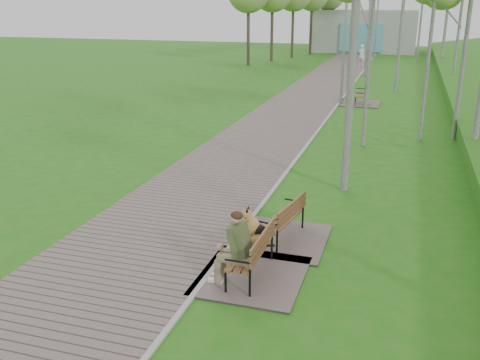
# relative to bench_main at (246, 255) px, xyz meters

# --- Properties ---
(walkway) EXTENTS (3.50, 67.00, 0.04)m
(walkway) POSITION_rel_bench_main_xyz_m (-2.42, 18.16, -0.43)
(walkway) COLOR #6B5B56
(walkway) RESTS_ON ground
(kerb) EXTENTS (0.10, 67.00, 0.05)m
(kerb) POSITION_rel_bench_main_xyz_m (-0.67, 18.16, -0.43)
(kerb) COLOR #999993
(kerb) RESTS_ON ground
(building_north) EXTENTS (10.00, 5.20, 4.00)m
(building_north) POSITION_rel_bench_main_xyz_m (-2.17, 47.63, 1.54)
(building_north) COLOR #9E9E99
(building_north) RESTS_ON ground
(bench_main) EXTENTS (1.85, 2.06, 1.62)m
(bench_main) POSITION_rel_bench_main_xyz_m (0.00, 0.00, 0.00)
(bench_main) COLOR #6B5B56
(bench_main) RESTS_ON ground
(bench_second) EXTENTS (1.82, 2.02, 1.12)m
(bench_second) POSITION_rel_bench_main_xyz_m (0.23, 1.78, -0.25)
(bench_second) COLOR #6B5B56
(bench_second) RESTS_ON ground
(bench_third) EXTENTS (1.81, 2.01, 1.11)m
(bench_third) POSITION_rel_bench_main_xyz_m (0.32, 18.29, -0.25)
(bench_third) COLOR #6B5B56
(bench_third) RESTS_ON ground
(lamp_post_second) EXTENTS (0.22, 0.22, 5.64)m
(lamp_post_second) POSITION_rel_bench_main_xyz_m (-0.59, 18.10, 2.18)
(lamp_post_second) COLOR gray
(lamp_post_second) RESTS_ON ground
(lamp_post_third) EXTENTS (0.21, 0.21, 5.38)m
(lamp_post_third) POSITION_rel_bench_main_xyz_m (-0.32, 28.65, 2.06)
(lamp_post_third) COLOR gray
(lamp_post_third) RESTS_ON ground
(lamp_post_far) EXTENTS (0.20, 0.20, 5.17)m
(lamp_post_far) POSITION_rel_bench_main_xyz_m (-0.53, 40.16, 1.96)
(lamp_post_far) COLOR gray
(lamp_post_far) RESTS_ON ground
(pedestrian_near) EXTENTS (0.69, 0.56, 1.62)m
(pedestrian_near) POSITION_rel_bench_main_xyz_m (-1.17, 35.07, 0.36)
(pedestrian_near) COLOR white
(pedestrian_near) RESTS_ON ground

